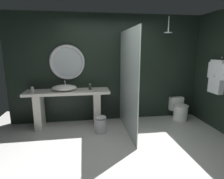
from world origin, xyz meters
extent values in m
plane|color=silver|center=(0.00, 0.00, 0.00)|extent=(5.76, 5.76, 0.00)
cube|color=black|center=(0.00, 1.90, 1.30)|extent=(4.80, 0.10, 2.60)
cube|color=silver|center=(-1.00, 1.56, 0.82)|extent=(1.89, 0.54, 0.06)
cube|color=silver|center=(-1.65, 1.56, 0.40)|extent=(0.16, 0.46, 0.79)
cube|color=silver|center=(-0.35, 1.56, 0.40)|extent=(0.16, 0.46, 0.79)
ellipsoid|color=white|center=(-1.07, 1.58, 0.92)|extent=(0.56, 0.46, 0.13)
cylinder|color=silver|center=(-1.07, 1.79, 0.96)|extent=(0.02, 0.02, 0.20)
cylinder|color=silver|center=(-1.07, 1.71, 1.05)|extent=(0.02, 0.14, 0.02)
cylinder|color=silver|center=(-1.76, 1.56, 0.91)|extent=(0.07, 0.07, 0.11)
cylinder|color=#282D28|center=(-0.49, 1.56, 0.91)|extent=(0.07, 0.07, 0.12)
cylinder|color=silver|center=(-0.49, 1.56, 0.98)|extent=(0.04, 0.04, 0.02)
torus|color=silver|center=(-1.00, 1.81, 1.47)|extent=(0.82, 0.07, 0.82)
cylinder|color=#B2BCC1|center=(-1.00, 1.82, 1.47)|extent=(0.71, 0.01, 0.71)
cube|color=silver|center=(0.29, 1.07, 1.08)|extent=(0.02, 1.57, 2.17)
cylinder|color=silver|center=(1.31, 1.48, 2.33)|extent=(0.02, 0.02, 0.35)
cylinder|color=silver|center=(1.31, 1.48, 2.14)|extent=(0.18, 0.18, 0.02)
sphere|color=silver|center=(2.28, 0.91, 1.60)|extent=(0.04, 0.04, 0.04)
cube|color=white|center=(2.21, 0.91, 1.19)|extent=(0.12, 0.36, 0.72)
cylinder|color=white|center=(2.21, 1.11, 1.32)|extent=(0.13, 0.13, 0.34)
sphere|color=white|center=(2.13, 0.91, 1.23)|extent=(0.07, 0.07, 0.07)
cylinder|color=white|center=(1.78, 1.50, 0.19)|extent=(0.35, 0.35, 0.38)
ellipsoid|color=white|center=(1.78, 1.50, 0.39)|extent=(0.37, 0.40, 0.02)
cube|color=white|center=(1.78, 1.75, 0.37)|extent=(0.35, 0.15, 0.35)
cylinder|color=silver|center=(-0.30, 1.09, 0.16)|extent=(0.25, 0.25, 0.31)
ellipsoid|color=silver|center=(-0.30, 1.09, 0.34)|extent=(0.25, 0.25, 0.08)
camera|label=1|loc=(-0.63, -2.66, 1.77)|focal=29.75mm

